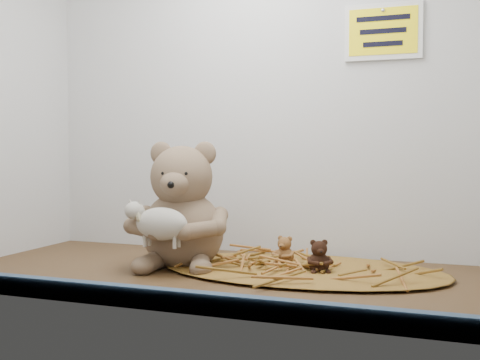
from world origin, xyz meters
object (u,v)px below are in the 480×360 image
(toy_lamb, at_px, (162,224))
(mini_teddy_tan, at_px, (285,249))
(main_teddy, at_px, (182,204))
(mini_teddy_brown, at_px, (319,254))

(toy_lamb, relative_size, mini_teddy_tan, 2.39)
(toy_lamb, distance_m, mini_teddy_tan, 0.29)
(main_teddy, distance_m, mini_teddy_tan, 0.25)
(main_teddy, relative_size, toy_lamb, 1.88)
(toy_lamb, height_order, mini_teddy_tan, toy_lamb)
(main_teddy, xyz_separation_m, mini_teddy_tan, (0.22, 0.07, -0.10))
(mini_teddy_tan, bearing_deg, mini_teddy_brown, -26.06)
(mini_teddy_tan, height_order, mini_teddy_brown, mini_teddy_brown)
(toy_lamb, relative_size, mini_teddy_brown, 2.21)
(mini_teddy_tan, relative_size, mini_teddy_brown, 0.92)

